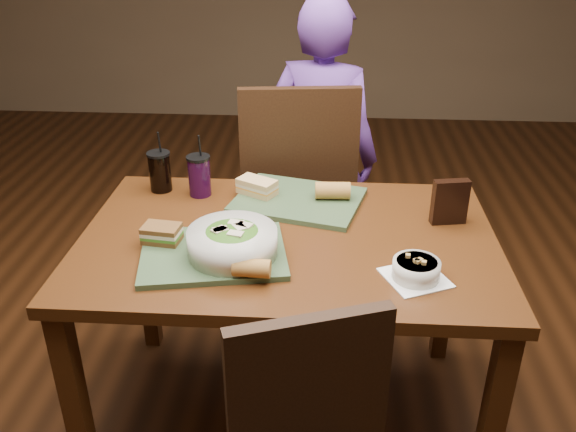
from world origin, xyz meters
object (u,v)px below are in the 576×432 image
(sandwich_near, at_px, (162,234))
(sandwich_far, at_px, (257,186))
(diner, at_px, (322,155))
(salad_bowl, at_px, (232,240))
(baguette_near, at_px, (252,268))
(chip_bag, at_px, (450,202))
(cup_berry, at_px, (199,175))
(baguette_far, at_px, (333,191))
(tray_far, at_px, (298,200))
(chair_far, at_px, (300,191))
(soup_bowl, at_px, (416,269))
(cup_cola, at_px, (160,171))
(dining_table, at_px, (288,260))
(tray_near, at_px, (213,254))

(sandwich_near, xyz_separation_m, sandwich_far, (0.25, 0.36, 0.00))
(diner, relative_size, sandwich_far, 9.00)
(diner, bearing_deg, salad_bowl, 94.98)
(diner, height_order, baguette_near, diner)
(sandwich_near, distance_m, sandwich_far, 0.43)
(salad_bowl, height_order, chip_bag, chip_bag)
(cup_berry, distance_m, chip_bag, 0.86)
(sandwich_near, relative_size, baguette_far, 1.00)
(baguette_near, distance_m, chip_bag, 0.71)
(tray_far, distance_m, sandwich_far, 0.15)
(chair_far, height_order, sandwich_far, chair_far)
(diner, bearing_deg, soup_bowl, 123.04)
(chip_bag, bearing_deg, cup_berry, 159.09)
(diner, relative_size, salad_bowl, 5.26)
(sandwich_near, xyz_separation_m, baguette_near, (0.29, -0.17, -0.00))
(baguette_far, bearing_deg, chip_bag, -17.72)
(salad_bowl, bearing_deg, sandwich_near, 165.18)
(tray_far, distance_m, cup_cola, 0.51)
(dining_table, height_order, tray_far, tray_far)
(cup_cola, bearing_deg, baguette_far, -6.30)
(sandwich_far, bearing_deg, chair_far, 71.56)
(baguette_near, bearing_deg, cup_berry, 114.57)
(diner, height_order, sandwich_near, diner)
(sandwich_far, xyz_separation_m, cup_berry, (-0.21, 0.02, 0.03))
(tray_far, distance_m, sandwich_near, 0.51)
(tray_near, bearing_deg, cup_berry, 105.98)
(chip_bag, bearing_deg, chair_far, 122.64)
(tray_near, height_order, baguette_near, baguette_near)
(tray_far, bearing_deg, tray_near, -121.49)
(tray_far, xyz_separation_m, soup_bowl, (0.35, -0.46, 0.02))
(dining_table, bearing_deg, baguette_far, 60.45)
(sandwich_far, bearing_deg, tray_near, -101.84)
(baguette_near, relative_size, cup_cola, 0.46)
(sandwich_far, bearing_deg, tray_far, -10.63)
(chair_far, relative_size, chip_bag, 7.17)
(dining_table, relative_size, salad_bowl, 4.98)
(tray_far, bearing_deg, diner, 83.18)
(dining_table, relative_size, tray_near, 3.10)
(tray_near, relative_size, tray_far, 1.00)
(chair_far, bearing_deg, baguette_far, -72.88)
(salad_bowl, xyz_separation_m, baguette_near, (0.07, -0.12, -0.02))
(sandwich_far, bearing_deg, cup_cola, 172.73)
(tray_far, xyz_separation_m, sandwich_far, (-0.15, 0.03, 0.04))
(soup_bowl, bearing_deg, chair_far, 112.17)
(dining_table, height_order, baguette_near, baguette_near)
(tray_far, height_order, baguette_far, baguette_far)
(salad_bowl, distance_m, soup_bowl, 0.53)
(tray_far, relative_size, baguette_far, 3.51)
(soup_bowl, xyz_separation_m, baguette_far, (-0.23, 0.46, 0.02))
(salad_bowl, xyz_separation_m, soup_bowl, (0.52, -0.07, -0.03))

